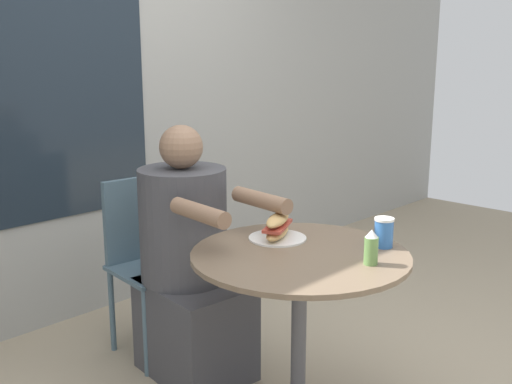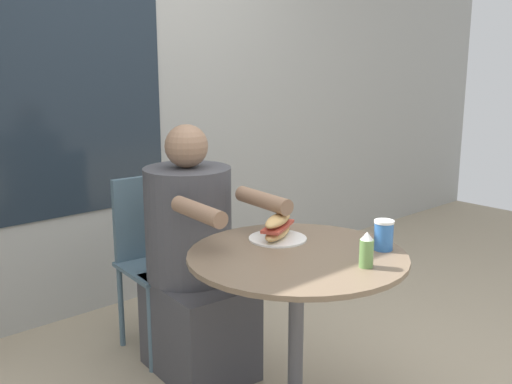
# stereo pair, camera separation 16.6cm
# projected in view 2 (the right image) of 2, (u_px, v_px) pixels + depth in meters

# --- Properties ---
(storefront_wall) EXTENTS (8.00, 0.09, 2.80)m
(storefront_wall) POSITION_uv_depth(u_px,v_px,m) (88.00, 67.00, 3.29)
(storefront_wall) COLOR #9E9E99
(storefront_wall) RESTS_ON ground_plane
(cafe_table) EXTENTS (0.84, 0.84, 0.73)m
(cafe_table) POSITION_uv_depth(u_px,v_px,m) (296.00, 299.00, 2.31)
(cafe_table) COLOR brown
(cafe_table) RESTS_ON ground_plane
(diner_chair) EXTENTS (0.41, 0.41, 0.87)m
(diner_chair) POSITION_uv_depth(u_px,v_px,m) (155.00, 246.00, 3.02)
(diner_chair) COLOR slate
(diner_chair) RESTS_ON ground_plane
(seated_diner) EXTENTS (0.45, 0.73, 1.16)m
(seated_diner) POSITION_uv_depth(u_px,v_px,m) (194.00, 270.00, 2.76)
(seated_diner) COLOR #424247
(seated_diner) RESTS_ON ground_plane
(sandwich_on_plate) EXTENTS (0.24, 0.24, 0.10)m
(sandwich_on_plate) POSITION_uv_depth(u_px,v_px,m) (278.00, 229.00, 2.44)
(sandwich_on_plate) COLOR white
(sandwich_on_plate) RESTS_ON cafe_table
(drink_cup) EXTENTS (0.08, 0.08, 0.12)m
(drink_cup) POSITION_uv_depth(u_px,v_px,m) (384.00, 235.00, 2.30)
(drink_cup) COLOR #336BB7
(drink_cup) RESTS_ON cafe_table
(condiment_bottle) EXTENTS (0.05, 0.05, 0.13)m
(condiment_bottle) POSITION_uv_depth(u_px,v_px,m) (366.00, 250.00, 2.11)
(condiment_bottle) COLOR #66934C
(condiment_bottle) RESTS_ON cafe_table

